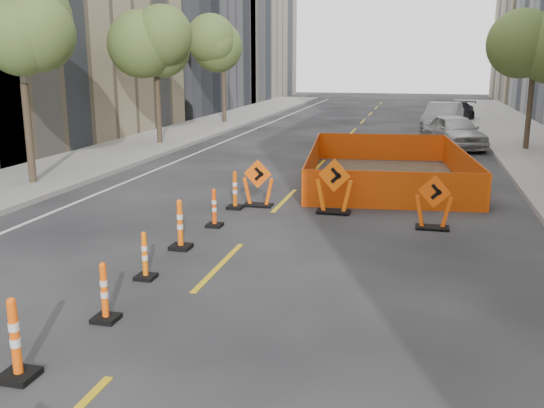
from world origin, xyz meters
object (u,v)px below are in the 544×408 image
(channelizer_4, at_px, (145,255))
(chevron_sign_center, at_px, (334,186))
(channelizer_7, at_px, (235,190))
(parked_car_mid, at_px, (443,117))
(channelizer_3, at_px, (104,292))
(channelizer_6, at_px, (214,208))
(parked_car_far, at_px, (453,112))
(chevron_sign_left, at_px, (258,183))
(channelizer_5, at_px, (180,224))
(parked_car_near, at_px, (455,131))
(chevron_sign_right, at_px, (434,202))
(channelizer_2, at_px, (15,339))

(channelizer_4, distance_m, chevron_sign_center, 6.45)
(channelizer_7, relative_size, parked_car_mid, 0.21)
(channelizer_3, relative_size, channelizer_6, 1.01)
(chevron_sign_center, distance_m, parked_car_far, 26.04)
(chevron_sign_left, bearing_deg, channelizer_4, -93.04)
(channelizer_5, relative_size, channelizer_7, 1.05)
(channelizer_3, xyz_separation_m, parked_car_near, (6.24, 21.35, 0.29))
(channelizer_4, height_order, channelizer_5, channelizer_5)
(parked_car_near, bearing_deg, channelizer_5, -128.34)
(channelizer_3, distance_m, chevron_sign_left, 8.03)
(channelizer_4, relative_size, channelizer_5, 0.83)
(chevron_sign_left, bearing_deg, parked_car_mid, 76.64)
(channelizer_6, distance_m, chevron_sign_center, 3.37)
(channelizer_7, bearing_deg, parked_car_mid, 73.39)
(channelizer_7, xyz_separation_m, chevron_sign_center, (2.73, 0.14, 0.21))
(channelizer_7, distance_m, parked_car_near, 15.20)
(channelizer_4, xyz_separation_m, channelizer_7, (0.01, 5.69, 0.07))
(chevron_sign_right, bearing_deg, channelizer_4, -119.85)
(channelizer_7, height_order, chevron_sign_center, chevron_sign_center)
(chevron_sign_right, bearing_deg, channelizer_3, -109.36)
(channelizer_3, height_order, chevron_sign_right, chevron_sign_right)
(chevron_sign_right, bearing_deg, parked_car_far, 104.22)
(channelizer_2, bearing_deg, channelizer_7, 89.96)
(chevron_sign_left, distance_m, parked_car_mid, 20.74)
(channelizer_2, bearing_deg, channelizer_6, 89.56)
(channelizer_7, height_order, chevron_sign_left, chevron_sign_left)
(channelizer_4, height_order, channelizer_7, channelizer_7)
(parked_car_mid, bearing_deg, parked_car_near, -77.58)
(channelizer_5, height_order, chevron_sign_right, chevron_sign_right)
(channelizer_6, relative_size, channelizer_7, 0.91)
(parked_car_far, bearing_deg, channelizer_3, -80.74)
(chevron_sign_left, bearing_deg, parked_car_near, 68.31)
(channelizer_5, height_order, channelizer_6, channelizer_5)
(channelizer_7, bearing_deg, channelizer_6, -88.46)
(channelizer_3, relative_size, channelizer_7, 0.92)
(channelizer_5, distance_m, parked_car_near, 18.73)
(chevron_sign_center, relative_size, parked_car_near, 0.33)
(channelizer_4, height_order, channelizer_6, channelizer_6)
(channelizer_2, distance_m, channelizer_6, 7.58)
(parked_car_mid, bearing_deg, chevron_sign_left, -96.07)
(chevron_sign_right, xyz_separation_m, parked_car_far, (1.60, 26.68, 0.01))
(channelizer_7, distance_m, chevron_sign_left, 0.71)
(channelizer_5, bearing_deg, chevron_sign_right, 28.91)
(chevron_sign_left, distance_m, chevron_sign_center, 2.20)
(chevron_sign_center, xyz_separation_m, parked_car_near, (3.71, 13.62, 0.04))
(parked_car_near, height_order, parked_car_mid, parked_car_mid)
(channelizer_3, relative_size, chevron_sign_center, 0.65)
(channelizer_2, xyz_separation_m, parked_car_near, (6.44, 23.24, 0.22))
(parked_car_near, bearing_deg, channelizer_3, -124.29)
(chevron_sign_right, bearing_deg, channelizer_5, -133.44)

